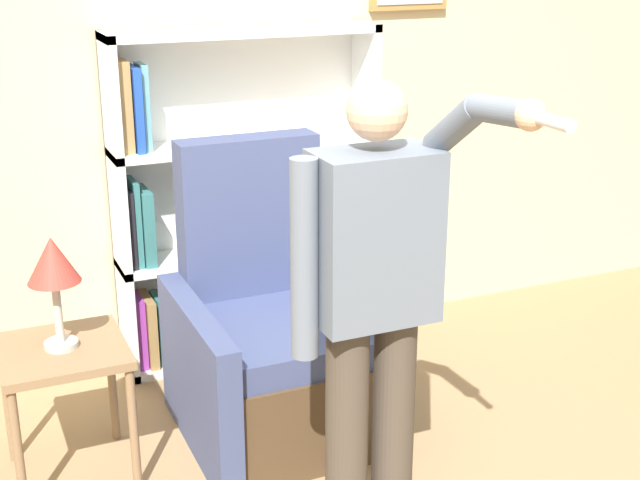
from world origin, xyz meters
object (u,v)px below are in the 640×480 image
(side_table, at_px, (64,368))
(table_lamp, at_px, (53,266))
(bookcase, at_px, (227,202))
(armchair, at_px, (273,347))
(person_standing, at_px, (374,300))

(side_table, distance_m, table_lamp, 0.43)
(table_lamp, bearing_deg, bookcase, 40.93)
(side_table, bearing_deg, armchair, 3.49)
(bookcase, xyz_separation_m, person_standing, (-0.04, -1.72, 0.13))
(bookcase, xyz_separation_m, armchair, (-0.05, -0.78, -0.45))
(bookcase, distance_m, armchair, 0.90)
(armchair, relative_size, side_table, 2.19)
(person_standing, height_order, table_lamp, person_standing)
(bookcase, relative_size, person_standing, 1.00)
(armchair, xyz_separation_m, table_lamp, (-0.91, -0.06, 0.54))
(person_standing, relative_size, side_table, 2.92)
(person_standing, bearing_deg, table_lamp, 136.16)
(armchair, relative_size, person_standing, 0.75)
(bookcase, bearing_deg, person_standing, -91.43)
(armchair, height_order, table_lamp, armchair)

